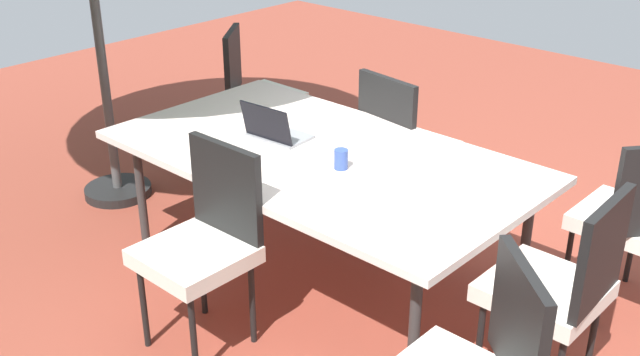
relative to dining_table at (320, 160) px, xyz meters
The scene contains 9 objects.
ground_plane 0.70m from the dining_table, ahead, with size 10.00×10.00×0.02m, color brown.
dining_table is the anchor object (origin of this frame).
chair_southeast 1.62m from the dining_table, 30.73° to the right, with size 0.58×0.58×0.98m.
chair_southwest 1.58m from the dining_table, 150.24° to the right, with size 0.58×0.58×0.98m.
chair_north 0.80m from the dining_table, 89.86° to the left, with size 0.46×0.46×0.98m.
chair_west 1.38m from the dining_table, behind, with size 0.47×0.46×0.98m.
chair_south 0.78m from the dining_table, 87.78° to the right, with size 0.48×0.49×0.98m.
laptop 0.31m from the dining_table, ahead, with size 0.34×0.27×0.21m.
cup 0.25m from the dining_table, 159.53° to the left, with size 0.07×0.07×0.10m, color #334C99.
Camera 1 is at (-2.45, 2.68, 2.30)m, focal length 42.86 mm.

